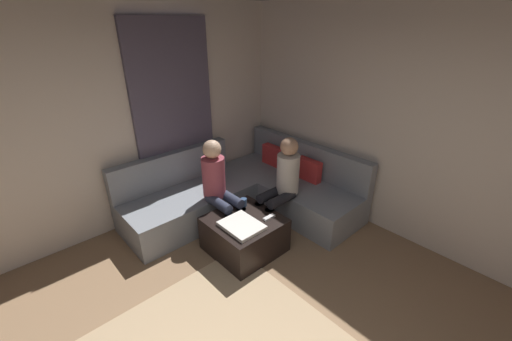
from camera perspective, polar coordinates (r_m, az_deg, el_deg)
wall_back at (r=3.83m, az=32.76°, el=4.69°), size 6.00×0.12×2.70m
wall_left at (r=3.99m, az=-31.70°, el=5.65°), size 0.12×6.00×2.70m
curtain_panel at (r=4.33m, az=-14.34°, el=8.64°), size 0.06×1.10×2.50m
sectional_couch at (r=4.42m, az=-1.57°, el=-3.86°), size 2.10×2.55×0.87m
ottoman at (r=3.73m, az=-2.11°, el=-11.38°), size 0.76×0.76×0.42m
folded_blanket at (r=3.47m, az=-2.61°, el=-9.89°), size 0.44×0.36×0.04m
coffee_mug at (r=3.82m, az=-2.26°, el=-5.73°), size 0.08×0.08×0.10m
game_remote at (r=3.62m, az=2.39°, el=-8.42°), size 0.05×0.15×0.02m
person_on_couch_back at (r=3.90m, az=4.77°, el=-1.95°), size 0.30×0.60×1.20m
person_on_couch_side at (r=3.83m, az=-6.73°, el=-2.60°), size 0.60×0.30×1.20m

